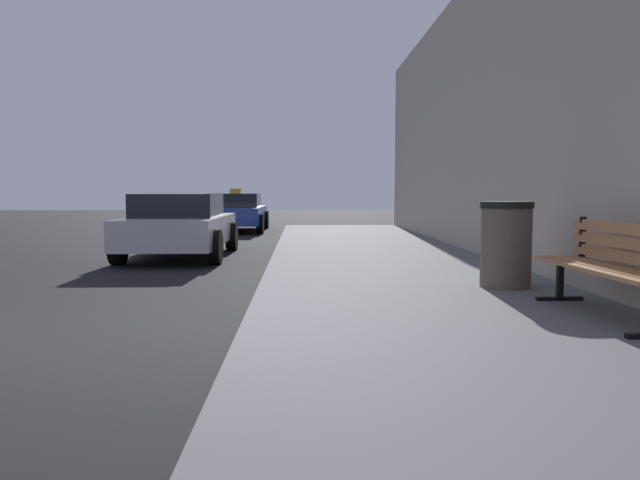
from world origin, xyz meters
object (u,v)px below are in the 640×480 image
Objects in this scene: car_silver at (180,225)px; bench at (612,261)px; trash_bin at (506,244)px; car_blue at (236,212)px.

bench is at bearing -51.43° from car_silver.
car_silver is (-4.90, 4.88, -0.03)m from trash_bin.
car_silver reaches higher than bench.
car_blue reaches higher than car_silver.
bench is 0.42× the size of car_blue.
car_silver is at bearing 135.08° from trash_bin.
trash_bin is 6.92m from car_silver.
car_silver is at bearing 126.95° from bench.
trash_bin is 0.25× the size of car_silver.
car_blue is (0.23, 8.18, 0.00)m from car_silver.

